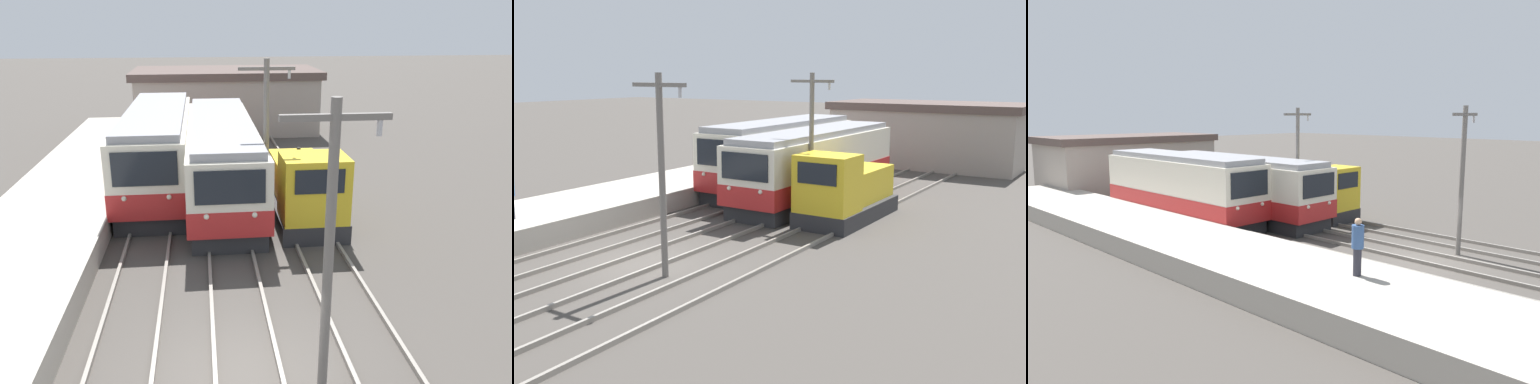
% 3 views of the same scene
% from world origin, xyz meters
% --- Properties ---
extents(ground_plane, '(200.00, 200.00, 0.00)m').
position_xyz_m(ground_plane, '(0.00, 0.00, 0.00)').
color(ground_plane, '#47423D').
extents(platform_left, '(4.50, 54.00, 0.88)m').
position_xyz_m(platform_left, '(-6.25, 0.00, 0.44)').
color(platform_left, '#ADA599').
rests_on(platform_left, ground).
extents(track_left, '(1.54, 60.00, 0.14)m').
position_xyz_m(track_left, '(-2.60, 0.00, 0.07)').
color(track_left, gray).
rests_on(track_left, ground).
extents(track_center, '(1.54, 60.00, 0.14)m').
position_xyz_m(track_center, '(0.20, 0.00, 0.07)').
color(track_center, gray).
rests_on(track_center, ground).
extents(track_right, '(1.54, 60.00, 0.14)m').
position_xyz_m(track_right, '(3.20, 0.00, 0.07)').
color(track_right, gray).
rests_on(track_right, ground).
extents(commuter_train_left, '(2.84, 11.22, 3.70)m').
position_xyz_m(commuter_train_left, '(-2.60, 13.14, 1.72)').
color(commuter_train_left, '#28282B').
rests_on(commuter_train_left, ground).
extents(commuter_train_center, '(2.84, 12.17, 3.48)m').
position_xyz_m(commuter_train_center, '(0.20, 11.79, 1.63)').
color(commuter_train_center, '#28282B').
rests_on(commuter_train_center, ground).
extents(shunting_locomotive, '(2.40, 5.65, 3.00)m').
position_xyz_m(shunting_locomotive, '(3.20, 8.81, 1.21)').
color(shunting_locomotive, '#28282B').
rests_on(shunting_locomotive, ground).
extents(catenary_mast_near, '(2.00, 0.20, 6.16)m').
position_xyz_m(catenary_mast_near, '(1.71, -0.62, 3.39)').
color(catenary_mast_near, slate).
rests_on(catenary_mast_near, ground).
extents(catenary_mast_mid, '(2.00, 0.20, 6.16)m').
position_xyz_m(catenary_mast_mid, '(1.71, 8.58, 3.39)').
color(catenary_mast_mid, slate).
rests_on(catenary_mast_mid, ground).
extents(person_on_platform, '(0.38, 0.38, 1.81)m').
position_xyz_m(person_on_platform, '(-5.63, -0.81, 1.87)').
color(person_on_platform, '#282833').
rests_on(person_on_platform, platform_left).
extents(station_building, '(12.60, 6.30, 4.22)m').
position_xyz_m(station_building, '(1.19, 26.00, 2.13)').
color(station_building, gray).
rests_on(station_building, ground).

